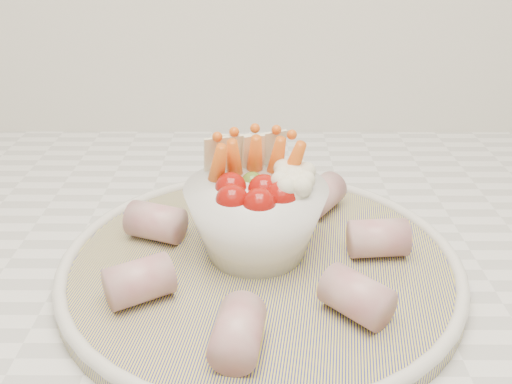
{
  "coord_description": "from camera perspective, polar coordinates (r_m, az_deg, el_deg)",
  "views": [
    {
      "loc": [
        0.01,
        0.93,
        1.23
      ],
      "look_at": [
        0.01,
        1.39,
        1.0
      ],
      "focal_mm": 40.0,
      "sensor_mm": 36.0,
      "label": 1
    }
  ],
  "objects": [
    {
      "name": "veggie_bowl",
      "position": [
        0.52,
        0.15,
        -1.93
      ],
      "size": [
        0.13,
        0.13,
        0.11
      ],
      "color": "white",
      "rests_on": "serving_platter"
    },
    {
      "name": "cured_meat_rolls",
      "position": [
        0.52,
        0.35,
        -5.13
      ],
      "size": [
        0.27,
        0.3,
        0.04
      ],
      "color": "#A34A54",
      "rests_on": "serving_platter"
    },
    {
      "name": "serving_platter",
      "position": [
        0.53,
        0.47,
        -7.16
      ],
      "size": [
        0.41,
        0.41,
        0.02
      ],
      "color": "navy",
      "rests_on": "kitchen_counter"
    }
  ]
}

